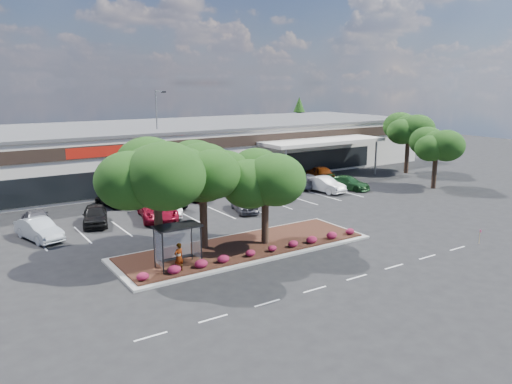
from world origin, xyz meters
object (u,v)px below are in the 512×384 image
light_pole (159,144)px  car_1 (95,215)px  car_0 (39,229)px  survey_stake (480,235)px

light_pole → car_1: size_ratio=2.24×
light_pole → car_1: light_pole is taller
light_pole → car_1: bearing=-131.1°
light_pole → car_0: 21.04m
car_0 → light_pole: bearing=27.0°
light_pole → survey_stake: light_pole is taller
car_0 → car_1: (4.56, 1.78, 0.02)m
survey_stake → car_1: car_1 is taller
light_pole → car_0: bearing=-137.4°
survey_stake → car_0: (-26.02, 18.18, 0.12)m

